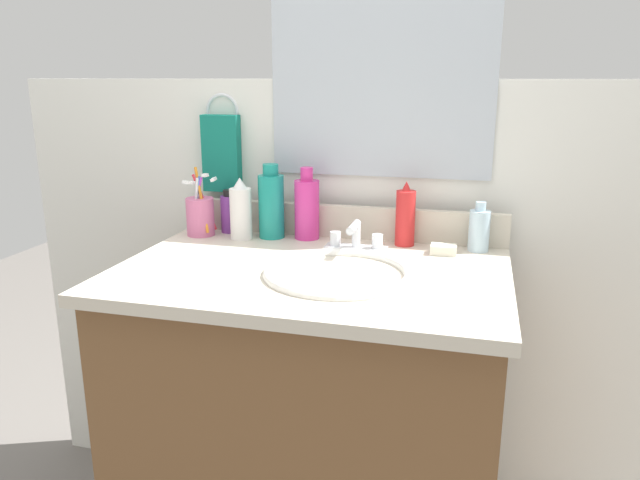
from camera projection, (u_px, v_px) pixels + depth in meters
vanity_cabinet at (312, 436)px, 1.53m from camera, size 0.88×0.57×0.84m
countertop at (311, 274)px, 1.42m from camera, size 0.91×0.62×0.03m
backsplash at (339, 221)px, 1.68m from camera, size 0.91×0.02×0.09m
back_wall at (343, 303)px, 1.81m from camera, size 2.01×0.04×1.30m
mirror_panel at (381, 71)px, 1.59m from camera, size 0.60×0.01×0.56m
towel_ring at (222, 111)px, 1.73m from camera, size 0.10×0.01×0.10m
hand_towel at (222, 153)px, 1.74m from camera, size 0.11×0.04×0.22m
sink_basin at (338, 287)px, 1.38m from camera, size 0.34×0.34×0.11m
faucet at (356, 241)px, 1.54m from camera, size 0.16×0.10×0.08m
bottle_soap_pink at (307, 208)px, 1.66m from camera, size 0.07×0.07×0.20m
bottle_cream_purple at (229, 213)px, 1.73m from camera, size 0.05×0.05×0.12m
bottle_lotion_white at (241, 211)px, 1.65m from camera, size 0.06×0.06×0.17m
bottle_spray_red at (405, 217)px, 1.59m from camera, size 0.05×0.05×0.17m
bottle_gel_clear at (479, 230)px, 1.54m from camera, size 0.05×0.05×0.13m
bottle_mouthwash_teal at (271, 204)px, 1.67m from camera, size 0.07×0.07×0.21m
cup_pink at (200, 215)px, 1.70m from camera, size 0.09×0.08×0.19m
soap_bar at (443, 250)px, 1.52m from camera, size 0.06×0.04×0.02m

